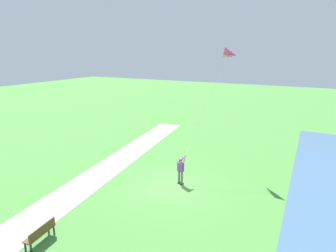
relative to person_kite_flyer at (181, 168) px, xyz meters
name	(u,v)px	position (x,y,z in m)	size (l,w,h in m)	color
ground_plane	(170,187)	(0.38, 0.78, -1.05)	(120.00, 120.00, 0.00)	#4C8E3D
walkway_path	(86,183)	(5.41, 2.78, -1.04)	(2.40, 32.00, 0.02)	#B7AD99
person_kite_flyer	(181,168)	(0.00, 0.00, 0.00)	(0.50, 0.63, 1.83)	#232328
flying_kite	(225,54)	(-1.19, -4.47, 6.98)	(1.68, 4.73, 6.72)	#E02D9E
park_bench_near_walkway	(41,232)	(3.08, 8.03, -0.54)	(0.62, 1.54, 0.88)	brown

